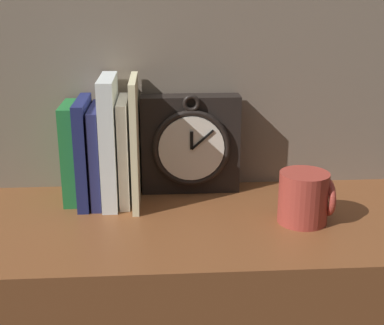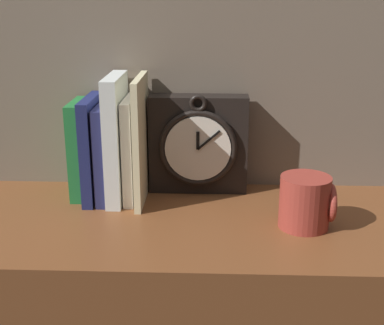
{
  "view_description": "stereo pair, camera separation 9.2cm",
  "coord_description": "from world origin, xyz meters",
  "px_view_note": "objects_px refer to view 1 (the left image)",
  "views": [
    {
      "loc": [
        -0.06,
        -0.87,
        1.12
      ],
      "look_at": [
        0.0,
        0.0,
        0.84
      ],
      "focal_mm": 50.0,
      "sensor_mm": 36.0,
      "label": 1
    },
    {
      "loc": [
        0.03,
        -0.87,
        1.12
      ],
      "look_at": [
        0.0,
        0.0,
        0.84
      ],
      "focal_mm": 50.0,
      "sensor_mm": 36.0,
      "label": 2
    }
  ],
  "objects_px": {
    "clock": "(191,144)",
    "book_slot5_cream": "(135,141)",
    "book_slot1_navy": "(85,151)",
    "book_slot3_white": "(110,141)",
    "book_slot0_green": "(72,152)",
    "book_slot2_navy": "(97,154)",
    "mug": "(305,198)",
    "book_slot4_white": "(125,150)"
  },
  "relations": [
    {
      "from": "book_slot3_white",
      "to": "book_slot5_cream",
      "type": "height_order",
      "value": "same"
    },
    {
      "from": "book_slot3_white",
      "to": "book_slot5_cream",
      "type": "bearing_deg",
      "value": -6.96
    },
    {
      "from": "book_slot0_green",
      "to": "book_slot2_navy",
      "type": "bearing_deg",
      "value": -13.97
    },
    {
      "from": "book_slot3_white",
      "to": "mug",
      "type": "relative_size",
      "value": 2.6
    },
    {
      "from": "book_slot2_navy",
      "to": "book_slot1_navy",
      "type": "bearing_deg",
      "value": -176.71
    },
    {
      "from": "book_slot1_navy",
      "to": "mug",
      "type": "bearing_deg",
      "value": -17.68
    },
    {
      "from": "clock",
      "to": "book_slot2_navy",
      "type": "height_order",
      "value": "clock"
    },
    {
      "from": "clock",
      "to": "book_slot1_navy",
      "type": "relative_size",
      "value": 1.02
    },
    {
      "from": "book_slot1_navy",
      "to": "book_slot4_white",
      "type": "relative_size",
      "value": 1.0
    },
    {
      "from": "clock",
      "to": "mug",
      "type": "relative_size",
      "value": 2.19
    },
    {
      "from": "book_slot0_green",
      "to": "book_slot1_navy",
      "type": "relative_size",
      "value": 0.95
    },
    {
      "from": "book_slot5_cream",
      "to": "mug",
      "type": "xyz_separation_m",
      "value": [
        0.3,
        -0.12,
        -0.07
      ]
    },
    {
      "from": "clock",
      "to": "book_slot4_white",
      "type": "relative_size",
      "value": 1.02
    },
    {
      "from": "clock",
      "to": "book_slot5_cream",
      "type": "height_order",
      "value": "book_slot5_cream"
    },
    {
      "from": "book_slot2_navy",
      "to": "book_slot5_cream",
      "type": "xyz_separation_m",
      "value": [
        0.07,
        -0.01,
        0.03
      ]
    },
    {
      "from": "mug",
      "to": "book_slot2_navy",
      "type": "bearing_deg",
      "value": 161.08
    },
    {
      "from": "clock",
      "to": "mug",
      "type": "xyz_separation_m",
      "value": [
        0.19,
        -0.17,
        -0.05
      ]
    },
    {
      "from": "book_slot5_cream",
      "to": "mug",
      "type": "relative_size",
      "value": 2.59
    },
    {
      "from": "book_slot2_navy",
      "to": "book_slot5_cream",
      "type": "bearing_deg",
      "value": -7.47
    },
    {
      "from": "book_slot1_navy",
      "to": "clock",
      "type": "bearing_deg",
      "value": 11.04
    },
    {
      "from": "book_slot1_navy",
      "to": "book_slot5_cream",
      "type": "bearing_deg",
      "value": -4.86
    },
    {
      "from": "book_slot0_green",
      "to": "book_slot4_white",
      "type": "bearing_deg",
      "value": -5.85
    },
    {
      "from": "book_slot0_green",
      "to": "mug",
      "type": "bearing_deg",
      "value": -18.36
    },
    {
      "from": "book_slot3_white",
      "to": "book_slot0_green",
      "type": "bearing_deg",
      "value": 167.89
    },
    {
      "from": "book_slot1_navy",
      "to": "mug",
      "type": "distance_m",
      "value": 0.42
    },
    {
      "from": "book_slot0_green",
      "to": "book_slot2_navy",
      "type": "xyz_separation_m",
      "value": [
        0.05,
        -0.01,
        -0.0
      ]
    },
    {
      "from": "book_slot1_navy",
      "to": "book_slot3_white",
      "type": "xyz_separation_m",
      "value": [
        0.05,
        -0.0,
        0.02
      ]
    },
    {
      "from": "book_slot3_white",
      "to": "clock",
      "type": "bearing_deg",
      "value": 15.22
    },
    {
      "from": "clock",
      "to": "book_slot4_white",
      "type": "xyz_separation_m",
      "value": [
        -0.13,
        -0.04,
        0.0
      ]
    },
    {
      "from": "book_slot0_green",
      "to": "book_slot2_navy",
      "type": "height_order",
      "value": "book_slot0_green"
    },
    {
      "from": "book_slot3_white",
      "to": "book_slot4_white",
      "type": "height_order",
      "value": "book_slot3_white"
    },
    {
      "from": "book_slot3_white",
      "to": "book_slot4_white",
      "type": "xyz_separation_m",
      "value": [
        0.03,
        0.01,
        -0.02
      ]
    },
    {
      "from": "book_slot4_white",
      "to": "mug",
      "type": "height_order",
      "value": "book_slot4_white"
    },
    {
      "from": "book_slot3_white",
      "to": "mug",
      "type": "bearing_deg",
      "value": -19.65
    },
    {
      "from": "book_slot2_navy",
      "to": "book_slot3_white",
      "type": "height_order",
      "value": "book_slot3_white"
    },
    {
      "from": "book_slot4_white",
      "to": "clock",
      "type": "bearing_deg",
      "value": 15.89
    },
    {
      "from": "book_slot5_cream",
      "to": "book_slot1_navy",
      "type": "bearing_deg",
      "value": 175.14
    },
    {
      "from": "book_slot1_navy",
      "to": "book_slot3_white",
      "type": "height_order",
      "value": "book_slot3_white"
    },
    {
      "from": "book_slot0_green",
      "to": "book_slot2_navy",
      "type": "relative_size",
      "value": 1.01
    },
    {
      "from": "book_slot1_navy",
      "to": "mug",
      "type": "relative_size",
      "value": 2.15
    },
    {
      "from": "book_slot2_navy",
      "to": "book_slot0_green",
      "type": "bearing_deg",
      "value": 166.03
    },
    {
      "from": "clock",
      "to": "book_slot4_white",
      "type": "distance_m",
      "value": 0.13
    }
  ]
}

